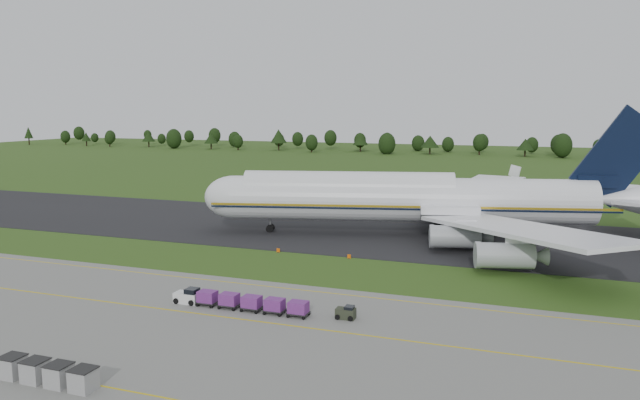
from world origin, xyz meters
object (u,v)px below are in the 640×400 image
at_px(aircraft, 418,198).
at_px(edge_markers, 313,254).
at_px(baggage_train, 238,301).
at_px(uld_row, 47,373).
at_px(utility_cart, 346,314).

height_order(aircraft, edge_markers, aircraft).
bearing_deg(baggage_train, aircraft, 77.60).
bearing_deg(uld_row, utility_cart, 52.63).
bearing_deg(utility_cart, aircraft, 92.12).
height_order(baggage_train, uld_row, uld_row).
bearing_deg(aircraft, baggage_train, -102.40).
xyz_separation_m(aircraft, edge_markers, (-11.70, -20.56, -6.15)).
relative_size(baggage_train, utility_cart, 7.88).
distance_m(baggage_train, utility_cart, 12.14).
distance_m(baggage_train, uld_row, 22.66).
bearing_deg(utility_cart, edge_markers, 117.69).
distance_m(utility_cart, edge_markers, 28.86).
bearing_deg(edge_markers, baggage_train, -87.16).
bearing_deg(edge_markers, aircraft, 60.35).
bearing_deg(baggage_train, uld_row, -104.17).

